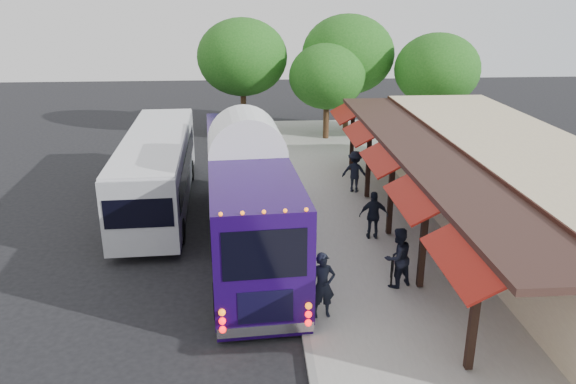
# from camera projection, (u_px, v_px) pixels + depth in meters

# --- Properties ---
(ground) EXTENTS (90.00, 90.00, 0.00)m
(ground) POSITION_uv_depth(u_px,v_px,m) (297.00, 296.00, 17.04)
(ground) COLOR black
(ground) RESTS_ON ground
(sidewalk) EXTENTS (10.00, 40.00, 0.15)m
(sidewalk) POSITION_uv_depth(u_px,v_px,m) (420.00, 236.00, 21.10)
(sidewalk) COLOR #9E9B93
(sidewalk) RESTS_ON ground
(curb) EXTENTS (0.20, 40.00, 0.16)m
(curb) POSITION_uv_depth(u_px,v_px,m) (289.00, 240.00, 20.78)
(curb) COLOR gray
(curb) RESTS_ON ground
(station_shelter) EXTENTS (8.15, 20.00, 3.60)m
(station_shelter) POSITION_uv_depth(u_px,v_px,m) (514.00, 189.00, 20.73)
(station_shelter) COLOR tan
(station_shelter) RESTS_ON ground
(coach_bus) EXTENTS (3.47, 12.43, 3.93)m
(coach_bus) POSITION_uv_depth(u_px,v_px,m) (247.00, 191.00, 19.72)
(coach_bus) COLOR #1F064D
(coach_bus) RESTS_ON ground
(city_bus) EXTENTS (3.01, 11.64, 3.10)m
(city_bus) POSITION_uv_depth(u_px,v_px,m) (157.00, 168.00, 23.75)
(city_bus) COLOR #989AA1
(city_bus) RESTS_ON ground
(ped_a) EXTENTS (0.74, 0.53, 1.91)m
(ped_a) POSITION_uv_depth(u_px,v_px,m) (323.00, 285.00, 15.44)
(ped_a) COLOR black
(ped_a) RESTS_ON sidewalk
(ped_b) EXTENTS (1.15, 1.05, 1.92)m
(ped_b) POSITION_uv_depth(u_px,v_px,m) (398.00, 257.00, 17.05)
(ped_b) COLOR black
(ped_b) RESTS_ON sidewalk
(ped_c) EXTENTS (1.09, 0.52, 1.81)m
(ped_c) POSITION_uv_depth(u_px,v_px,m) (374.00, 215.00, 20.44)
(ped_c) COLOR black
(ped_c) RESTS_ON sidewalk
(ped_d) EXTENTS (1.41, 1.17, 1.89)m
(ped_d) POSITION_uv_depth(u_px,v_px,m) (355.00, 171.00, 25.29)
(ped_d) COLOR black
(ped_d) RESTS_ON sidewalk
(sign_board) EXTENTS (0.21, 0.43, 1.00)m
(sign_board) POSITION_uv_depth(u_px,v_px,m) (392.00, 268.00, 17.04)
(sign_board) COLOR black
(sign_board) RESTS_ON sidewalk
(tree_left) EXTENTS (4.62, 4.62, 5.91)m
(tree_left) POSITION_uv_depth(u_px,v_px,m) (327.00, 77.00, 33.72)
(tree_left) COLOR #382314
(tree_left) RESTS_ON ground
(tree_mid) EXTENTS (5.86, 5.86, 7.50)m
(tree_mid) POSITION_uv_depth(u_px,v_px,m) (348.00, 55.00, 35.48)
(tree_mid) COLOR #382314
(tree_mid) RESTS_ON ground
(tree_right) EXTENTS (5.09, 5.09, 6.52)m
(tree_right) POSITION_uv_depth(u_px,v_px,m) (437.00, 70.00, 33.54)
(tree_right) COLOR #382314
(tree_right) RESTS_ON ground
(tree_far) EXTENTS (5.70, 5.70, 7.29)m
(tree_far) POSITION_uv_depth(u_px,v_px,m) (242.00, 57.00, 35.30)
(tree_far) COLOR #382314
(tree_far) RESTS_ON ground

